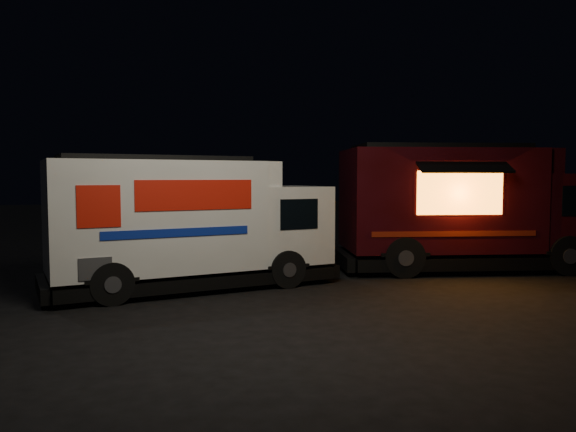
% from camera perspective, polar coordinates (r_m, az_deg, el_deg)
% --- Properties ---
extents(ground, '(80.00, 80.00, 0.00)m').
position_cam_1_polar(ground, '(11.88, 2.41, -7.35)').
color(ground, black).
rests_on(ground, ground).
extents(white_truck, '(6.36, 3.21, 2.75)m').
position_cam_1_polar(white_truck, '(11.95, -9.56, -0.66)').
color(white_truck, white).
rests_on(white_truck, ground).
extents(red_truck, '(7.08, 3.72, 3.13)m').
position_cam_1_polar(red_truck, '(14.91, 18.10, 0.84)').
color(red_truck, black).
rests_on(red_truck, ground).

